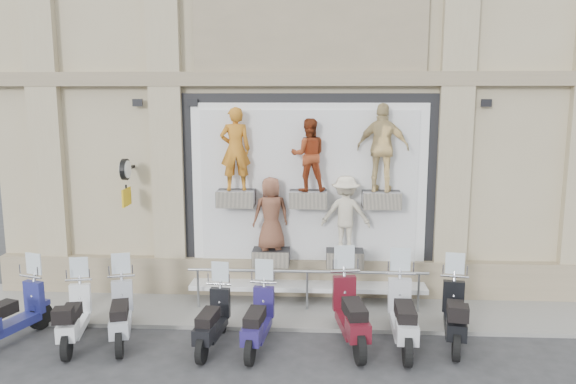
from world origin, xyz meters
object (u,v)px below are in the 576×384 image
Objects in this scene: scooter_d at (212,309)px; scooter_f at (351,301)px; scooter_c at (120,302)px; guard_rail at (307,292)px; scooter_e at (258,309)px; clock_sign_bracket at (126,176)px; scooter_b at (74,306)px; scooter_a at (9,303)px; scooter_g at (403,303)px; scooter_h at (455,303)px.

scooter_f reaches higher than scooter_d.
scooter_d is at bearing -20.99° from scooter_c.
scooter_e is (-0.85, -1.71, 0.28)m from guard_rail.
clock_sign_bracket is 0.56× the size of scooter_b.
clock_sign_bracket is at bearing 70.71° from scooter_b.
scooter_d is at bearing 18.78° from scooter_a.
scooter_a is 7.15m from scooter_g.
scooter_d is 0.83m from scooter_e.
scooter_b reaches higher than scooter_d.
scooter_d is (-1.67, -1.72, 0.25)m from guard_rail.
scooter_f is (0.82, -1.49, 0.38)m from guard_rail.
clock_sign_bracket reaches higher than guard_rail.
scooter_b is at bearing 174.76° from scooter_c.
scooter_d is at bearing -44.53° from clock_sign_bracket.
scooter_g reaches higher than scooter_c.
guard_rail is at bearing 36.28° from scooter_a.
clock_sign_bracket is at bearing 74.41° from scooter_a.
scooter_b is at bearing -176.25° from scooter_g.
guard_rail is 4.57m from clock_sign_bracket.
scooter_g is at bearing -40.85° from guard_rail.
scooter_g is at bearing -158.62° from scooter_h.
scooter_c reaches higher than scooter_e.
scooter_c reaches higher than guard_rail.
guard_rail is 2.43× the size of scooter_f.
scooter_b is 6.94m from scooter_h.
scooter_g is (5.66, -1.99, -1.97)m from clock_sign_bracket.
scooter_e is at bearing 6.67° from scooter_d.
guard_rail is 5.68m from scooter_a.
scooter_h reaches higher than guard_rail.
clock_sign_bracket is 0.54× the size of scooter_a.
scooter_f is at bearing 179.64° from scooter_g.
scooter_d is 0.92× the size of scooter_h.
clock_sign_bracket is 4.28m from scooter_e.
scooter_h is at bearing -15.15° from clock_sign_bracket.
guard_rail is 2.66× the size of scooter_a.
guard_rail is 2.41m from scooter_d.
scooter_a is (-1.49, -2.23, -2.03)m from clock_sign_bracket.
clock_sign_bracket is 0.56× the size of scooter_e.
scooter_h is (6.93, 0.40, 0.04)m from scooter_b.
scooter_e is at bearing -35.51° from clock_sign_bracket.
scooter_c is 1.06× the size of scooter_d.
clock_sign_bracket is 3.36m from scooter_a.
scooter_c is 1.03× the size of scooter_e.
scooter_f is (4.72, -1.95, -1.96)m from clock_sign_bracket.
scooter_f is at bearing 13.32° from scooter_e.
clock_sign_bracket is at bearing 148.91° from scooter_f.
scooter_a is at bearing -173.72° from scooter_e.
scooter_a is 1.08× the size of scooter_d.
scooter_c is 1.73m from scooter_d.
scooter_d is at bearing 176.82° from scooter_f.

